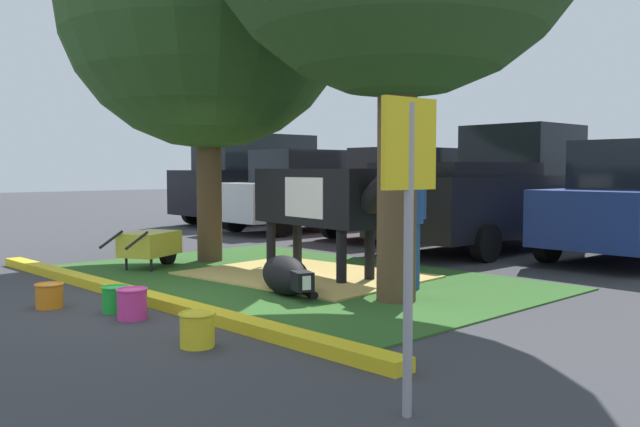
# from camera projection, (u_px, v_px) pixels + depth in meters

# --- Properties ---
(ground_plane) EXTENTS (80.00, 80.00, 0.00)m
(ground_plane) POSITION_uv_depth(u_px,v_px,m) (185.00, 301.00, 7.92)
(ground_plane) COLOR #38383D
(grass_island) EXTENTS (6.92, 4.47, 0.02)m
(grass_island) POSITION_uv_depth(u_px,v_px,m) (290.00, 277.00, 9.64)
(grass_island) COLOR #2D5B23
(grass_island) RESTS_ON ground
(curb_yellow) EXTENTS (8.12, 0.24, 0.12)m
(curb_yellow) POSITION_uv_depth(u_px,v_px,m) (137.00, 295.00, 7.99)
(curb_yellow) COLOR yellow
(curb_yellow) RESTS_ON ground
(hay_bedding) EXTENTS (3.40, 2.67, 0.04)m
(hay_bedding) POSITION_uv_depth(u_px,v_px,m) (305.00, 275.00, 9.71)
(hay_bedding) COLOR tan
(hay_bedding) RESTS_ON ground
(shade_tree_left) EXTENTS (4.80, 4.80, 6.67)m
(shade_tree_left) POSITION_uv_depth(u_px,v_px,m) (207.00, 2.00, 11.03)
(shade_tree_left) COLOR #4C3823
(shade_tree_left) RESTS_ON ground
(cow_holstein) EXTENTS (3.13, 0.97, 1.59)m
(cow_holstein) POSITION_uv_depth(u_px,v_px,m) (322.00, 198.00, 9.65)
(cow_holstein) COLOR black
(cow_holstein) RESTS_ON ground
(calf_lying) EXTENTS (1.32, 0.85, 0.48)m
(calf_lying) POSITION_uv_depth(u_px,v_px,m) (286.00, 276.00, 8.31)
(calf_lying) COLOR black
(calf_lying) RESTS_ON ground
(person_handler) EXTENTS (0.34, 0.52, 1.68)m
(person_handler) POSITION_uv_depth(u_px,v_px,m) (410.00, 220.00, 8.60)
(person_handler) COLOR #23478C
(person_handler) RESTS_ON ground
(wheelbarrow) EXTENTS (1.09, 1.56, 0.63)m
(wheelbarrow) POSITION_uv_depth(u_px,v_px,m) (151.00, 244.00, 10.46)
(wheelbarrow) COLOR gold
(wheelbarrow) RESTS_ON ground
(parking_sign) EXTENTS (0.08, 0.44, 1.98)m
(parking_sign) POSITION_uv_depth(u_px,v_px,m) (409.00, 193.00, 4.14)
(parking_sign) COLOR #99999E
(parking_sign) RESTS_ON ground
(bucket_orange) EXTENTS (0.32, 0.32, 0.28)m
(bucket_orange) POSITION_uv_depth(u_px,v_px,m) (49.00, 295.00, 7.53)
(bucket_orange) COLOR orange
(bucket_orange) RESTS_ON ground
(bucket_green) EXTENTS (0.30, 0.30, 0.29)m
(bucket_green) POSITION_uv_depth(u_px,v_px,m) (115.00, 299.00, 7.30)
(bucket_green) COLOR green
(bucket_green) RESTS_ON ground
(bucket_pink) EXTENTS (0.32, 0.32, 0.32)m
(bucket_pink) POSITION_uv_depth(u_px,v_px,m) (132.00, 303.00, 6.97)
(bucket_pink) COLOR #EA3893
(bucket_pink) RESTS_ON ground
(bucket_yellow) EXTENTS (0.33, 0.33, 0.30)m
(bucket_yellow) POSITION_uv_depth(u_px,v_px,m) (197.00, 329.00, 5.88)
(bucket_yellow) COLOR yellow
(bucket_yellow) RESTS_ON ground
(suv_black) EXTENTS (2.22, 4.65, 2.52)m
(suv_black) POSITION_uv_depth(u_px,v_px,m) (256.00, 179.00, 19.26)
(suv_black) COLOR black
(suv_black) RESTS_ON ground
(hatchback_white) EXTENTS (2.11, 4.45, 2.02)m
(hatchback_white) POSITION_uv_depth(u_px,v_px,m) (303.00, 192.00, 16.98)
(hatchback_white) COLOR silver
(hatchback_white) RESTS_ON ground
(sedan_red) EXTENTS (2.11, 4.45, 2.02)m
(sedan_red) POSITION_uv_depth(u_px,v_px,m) (406.00, 194.00, 15.33)
(sedan_red) COLOR red
(sedan_red) RESTS_ON ground
(pickup_truck_black) EXTENTS (2.33, 5.45, 2.42)m
(pickup_truck_black) POSITION_uv_depth(u_px,v_px,m) (498.00, 191.00, 13.16)
(pickup_truck_black) COLOR black
(pickup_truck_black) RESTS_ON ground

